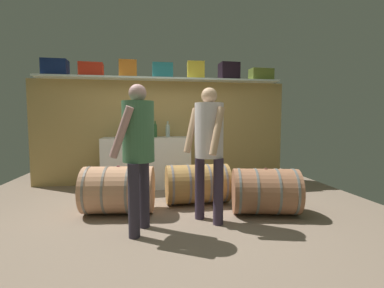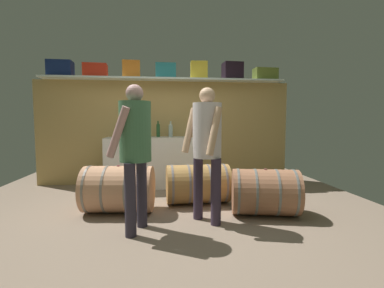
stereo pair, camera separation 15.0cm
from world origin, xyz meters
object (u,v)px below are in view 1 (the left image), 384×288
at_px(work_cabinet, 147,162).
at_px(wine_barrel_near, 197,184).
at_px(toolcase_black, 229,72).
at_px(wine_barrel_far, 119,190).
at_px(toolcase_yellow, 196,71).
at_px(wine_bottle_clear, 168,130).
at_px(toolcase_navy, 55,68).
at_px(toolcase_orange, 128,69).
at_px(toolcase_olive, 261,75).
at_px(wine_glass, 122,132).
at_px(winemaker_pouring, 209,140).
at_px(toolcase_teal, 162,71).
at_px(visitor_tasting, 138,143).
at_px(wine_barrel_flank, 265,191).
at_px(toolcase_red, 91,70).
at_px(wine_bottle_green, 155,130).

height_order(work_cabinet, wine_barrel_near, work_cabinet).
xyz_separation_m(toolcase_black, wine_barrel_far, (-1.88, -1.56, -1.79)).
relative_size(toolcase_yellow, wine_bottle_clear, 1.10).
height_order(toolcase_navy, toolcase_orange, toolcase_orange).
xyz_separation_m(toolcase_olive, wine_glass, (-2.60, -0.08, -1.08)).
xyz_separation_m(wine_barrel_far, winemaker_pouring, (1.06, -0.47, 0.65)).
bearing_deg(toolcase_yellow, toolcase_teal, -175.73).
height_order(toolcase_black, visitor_tasting, toolcase_black).
xyz_separation_m(wine_barrel_flank, visitor_tasting, (-1.56, -0.35, 0.66)).
xyz_separation_m(toolcase_navy, wine_bottle_clear, (1.90, -0.10, -1.07)).
distance_m(winemaker_pouring, visitor_tasting, 0.81).
bearing_deg(work_cabinet, winemaker_pouring, -68.74).
relative_size(toolcase_black, wine_bottle_clear, 1.22).
bearing_deg(toolcase_red, toolcase_olive, -4.39).
xyz_separation_m(toolcase_black, wine_barrel_flank, (-0.06, -1.87, -1.81)).
distance_m(wine_bottle_green, wine_barrel_near, 1.48).
height_order(wine_barrel_near, wine_barrel_far, wine_barrel_far).
bearing_deg(toolcase_teal, wine_barrel_flank, -57.58).
distance_m(wine_barrel_near, wine_barrel_flank, 0.97).
bearing_deg(toolcase_olive, wine_bottle_clear, 179.64).
relative_size(wine_barrel_near, visitor_tasting, 0.58).
bearing_deg(wine_bottle_clear, work_cabinet, -166.52).
xyz_separation_m(toolcase_olive, wine_bottle_green, (-2.02, -0.12, -1.03)).
height_order(toolcase_navy, toolcase_black, toolcase_black).
distance_m(toolcase_black, wine_barrel_far, 3.03).
height_order(wine_bottle_green, winemaker_pouring, winemaker_pouring).
height_order(toolcase_red, toolcase_black, toolcase_black).
bearing_deg(toolcase_navy, toolcase_red, -1.93).
bearing_deg(winemaker_pouring, toolcase_orange, -11.53).
relative_size(toolcase_orange, wine_bottle_clear, 1.07).
xyz_separation_m(toolcase_red, wine_barrel_near, (1.65, -1.28, -1.78)).
distance_m(wine_barrel_near, visitor_tasting, 1.40).
bearing_deg(toolcase_orange, toolcase_red, 177.06).
xyz_separation_m(toolcase_navy, wine_barrel_near, (2.24, -1.28, -1.80)).
xyz_separation_m(toolcase_red, toolcase_orange, (0.62, 0.00, 0.03)).
xyz_separation_m(work_cabinet, winemaker_pouring, (0.72, -1.84, 0.51)).
bearing_deg(winemaker_pouring, toolcase_red, 0.74).
height_order(wine_bottle_clear, wine_barrel_far, wine_bottle_clear).
bearing_deg(toolcase_yellow, toolcase_olive, 4.27).
xyz_separation_m(toolcase_navy, wine_bottle_green, (1.68, -0.12, -1.06)).
bearing_deg(wine_glass, toolcase_black, 2.30).
bearing_deg(toolcase_black, toolcase_orange, 177.00).
bearing_deg(winemaker_pouring, wine_barrel_near, -38.40).
relative_size(toolcase_red, wine_barrel_far, 0.43).
xyz_separation_m(toolcase_teal, wine_barrel_flank, (1.18, -1.87, -1.78)).
relative_size(work_cabinet, wine_bottle_clear, 5.30).
distance_m(work_cabinet, winemaker_pouring, 2.04).
distance_m(toolcase_black, wine_bottle_green, 1.76).
bearing_deg(visitor_tasting, toolcase_teal, 10.95).
distance_m(toolcase_red, winemaker_pouring, 2.84).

